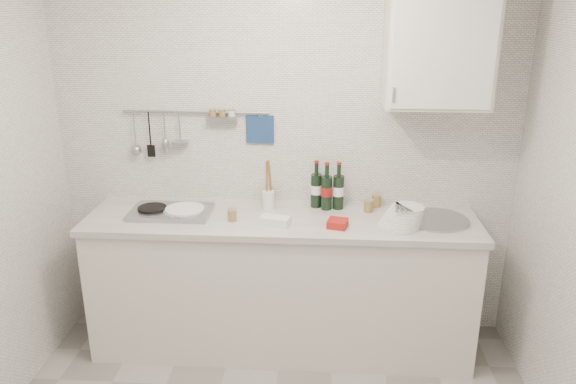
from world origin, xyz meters
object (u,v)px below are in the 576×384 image
at_px(utensil_crock, 268,197).
at_px(wine_bottles, 327,185).
at_px(wall_cabinet, 439,46).
at_px(plate_stack_hob, 183,212).
at_px(plate_stack_sink, 403,217).

bearing_deg(utensil_crock, wine_bottles, 5.96).
bearing_deg(utensil_crock, wall_cabinet, -0.94).
xyz_separation_m(wall_cabinet, plate_stack_hob, (-1.52, -0.14, -1.01)).
distance_m(plate_stack_hob, utensil_crock, 0.55).
distance_m(plate_stack_hob, wine_bottles, 0.93).
xyz_separation_m(wall_cabinet, wine_bottles, (-0.62, 0.06, -0.87)).
height_order(plate_stack_hob, wine_bottles, wine_bottles).
distance_m(wall_cabinet, wine_bottles, 1.07).
xyz_separation_m(wall_cabinet, utensil_crock, (-0.99, 0.02, -0.95)).
height_order(wine_bottles, utensil_crock, utensil_crock).
relative_size(plate_stack_hob, utensil_crock, 0.81).
bearing_deg(plate_stack_hob, utensil_crock, 16.55).
bearing_deg(wine_bottles, wall_cabinet, -5.12).
bearing_deg(wine_bottles, utensil_crock, -174.04).
height_order(plate_stack_hob, plate_stack_sink, plate_stack_sink).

